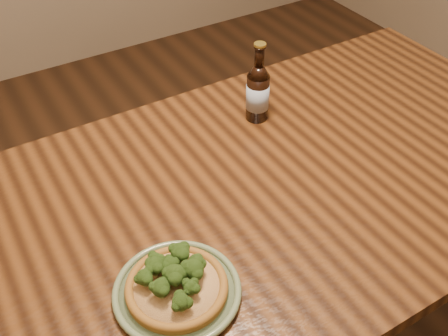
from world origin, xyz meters
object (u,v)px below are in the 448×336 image
plate (177,291)px  beer_bottle (258,92)px  pizza (176,283)px  table (279,202)px

plate → beer_bottle: 0.62m
pizza → beer_bottle: 0.62m
table → beer_bottle: 0.30m
plate → pizza: pizza is taller
table → beer_bottle: bearing=70.8°
plate → pizza: bearing=77.0°
pizza → table: bearing=24.9°
table → pizza: 0.44m
table → pizza: pizza is taller
beer_bottle → plate: bearing=-131.2°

